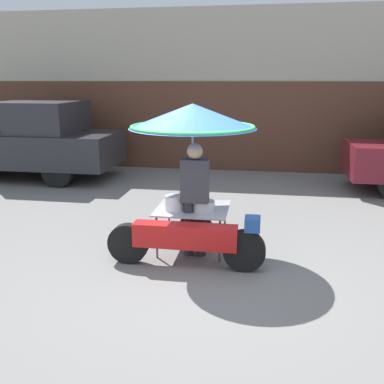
{
  "coord_description": "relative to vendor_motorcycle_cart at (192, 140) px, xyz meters",
  "views": [
    {
      "loc": [
        0.73,
        -5.19,
        2.47
      ],
      "look_at": [
        -0.24,
        0.66,
        0.9
      ],
      "focal_mm": 40.0,
      "sensor_mm": 36.0,
      "label": 1
    }
  ],
  "objects": [
    {
      "name": "pickup_truck",
      "position": [
        -5.23,
        4.16,
        -0.72
      ],
      "size": [
        5.48,
        1.99,
        1.93
      ],
      "color": "black",
      "rests_on": "ground"
    },
    {
      "name": "vendor_motorcycle_cart",
      "position": [
        0.0,
        0.0,
        0.0
      ],
      "size": [
        2.15,
        1.78,
        2.14
      ],
      "color": "black",
      "rests_on": "ground"
    },
    {
      "name": "shopfront_building",
      "position": [
        0.23,
        6.9,
        0.47
      ],
      "size": [
        28.0,
        2.06,
        4.28
      ],
      "color": "#B2A893",
      "rests_on": "ground"
    },
    {
      "name": "vendor_person",
      "position": [
        0.06,
        -0.14,
        -0.74
      ],
      "size": [
        0.38,
        0.22,
        1.63
      ],
      "color": "#2D2D33",
      "rests_on": "ground"
    },
    {
      "name": "ground_plane",
      "position": [
        0.23,
        -0.63,
        -1.66
      ],
      "size": [
        36.0,
        36.0,
        0.0
      ],
      "primitive_type": "plane",
      "color": "slate"
    }
  ]
}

